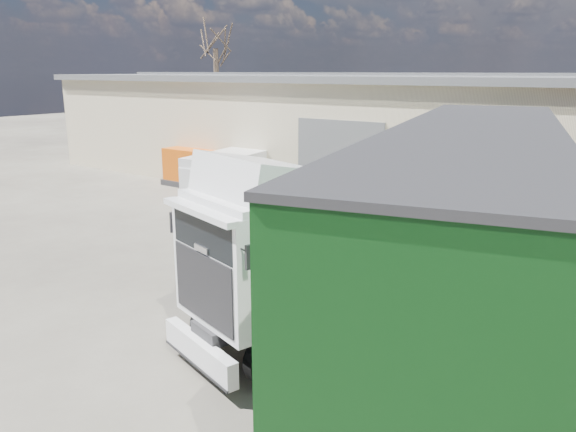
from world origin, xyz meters
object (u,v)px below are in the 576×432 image
Objects in this scene: bare_tree at (215,34)px; orange_skip at (194,169)px; tractor_unit at (285,268)px; box_trailer at (471,217)px; panel_van at (231,176)px.

orange_skip is (7.84, -10.20, -7.12)m from bare_tree.
tractor_unit is at bearing -38.31° from orange_skip.
bare_tree is 31.29m from box_trailer.
bare_tree reaches higher than tractor_unit.
box_trailer reaches higher than tractor_unit.
bare_tree is at bearing 128.05° from box_trailer.
box_trailer is at bearing -39.33° from panel_van.
box_trailer reaches higher than orange_skip.
orange_skip is (-16.49, 8.79, -1.96)m from box_trailer.
box_trailer is 18.79m from orange_skip.
bare_tree reaches higher than panel_van.
bare_tree is 17.62m from panel_van.
tractor_unit is at bearing -158.61° from box_trailer.
bare_tree is at bearing 125.51° from panel_van.
box_trailer is 2.61× the size of panel_van.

